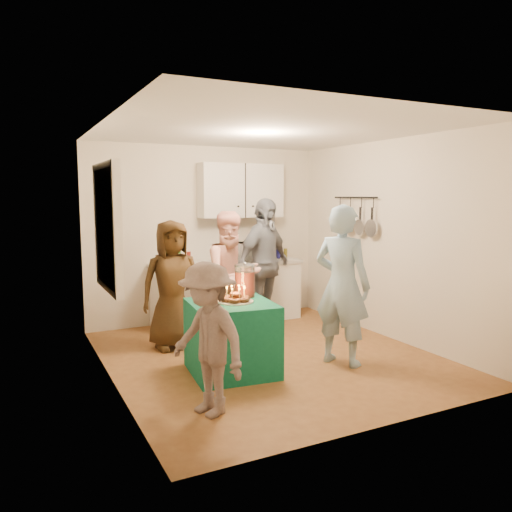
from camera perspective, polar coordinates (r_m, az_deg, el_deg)
name	(u,v)px	position (r m, az deg, el deg)	size (l,w,h in m)	color
floor	(269,356)	(5.98, 1.53, -11.37)	(4.00, 4.00, 0.00)	brown
ceiling	(270,130)	(5.72, 1.62, 14.18)	(4.00, 4.00, 0.00)	white
back_wall	(207,234)	(7.52, -5.64, 2.49)	(3.60, 3.60, 0.00)	silver
left_wall	(109,255)	(5.11, -16.50, 0.16)	(4.00, 4.00, 0.00)	silver
right_wall	(391,240)	(6.74, 15.20, 1.77)	(4.00, 4.00, 0.00)	silver
window_night	(105,227)	(5.39, -16.85, 3.15)	(0.04, 1.00, 1.20)	black
counter	(227,294)	(7.44, -3.29, -4.31)	(2.20, 0.58, 0.86)	white
countertop	(227,263)	(7.36, -3.31, -0.83)	(2.24, 0.62, 0.05)	beige
upper_cabinet	(241,191)	(7.56, -1.71, 7.47)	(1.30, 0.30, 0.80)	white
pot_rack	(354,215)	(7.21, 11.08, 4.59)	(0.12, 1.00, 0.60)	black
microwave	(250,251)	(7.50, -0.72, 0.55)	(0.49, 0.33, 0.27)	white
party_table	(232,338)	(5.36, -2.81, -9.30)	(0.85, 0.85, 0.76)	#0E5F43
donut_cake	(236,294)	(5.27, -2.35, -4.33)	(0.38, 0.38, 0.18)	#381C0C
punch_jar	(245,282)	(5.53, -1.28, -2.94)	(0.22, 0.22, 0.34)	red
man_birthday	(342,285)	(5.60, 9.80, -3.32)	(0.65, 0.43, 1.78)	#9AC0E1
woman_back_left	(172,285)	(6.21, -9.54, -3.24)	(0.78, 0.51, 1.59)	brown
woman_back_center	(232,276)	(6.49, -2.75, -2.29)	(0.82, 0.64, 1.68)	#FC8D83
woman_back_right	(264,264)	(6.99, 0.92, -0.93)	(1.08, 0.45, 1.84)	black
child_near_left	(208,339)	(4.32, -5.53, -9.43)	(0.86, 0.49, 1.32)	#61504E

